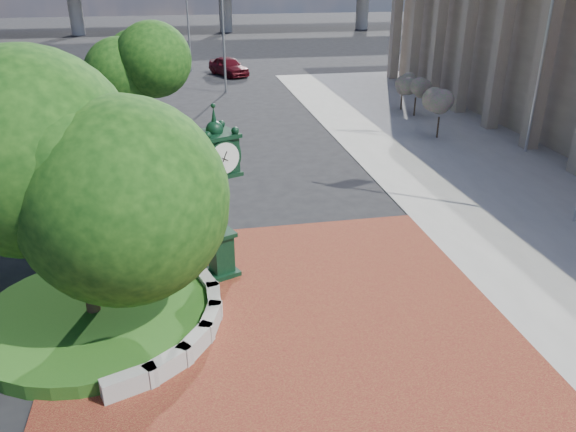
{
  "coord_description": "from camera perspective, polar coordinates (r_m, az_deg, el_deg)",
  "views": [
    {
      "loc": [
        -2.31,
        -13.43,
        8.88
      ],
      "look_at": [
        0.6,
        1.5,
        2.01
      ],
      "focal_mm": 35.0,
      "sensor_mm": 36.0,
      "label": 1
    }
  ],
  "objects": [
    {
      "name": "shrub_mid",
      "position": [
        36.74,
        12.89,
        12.26
      ],
      "size": [
        1.2,
        1.2,
        2.2
      ],
      "color": "#38281C",
      "rests_on": "ground"
    },
    {
      "name": "planter_wall",
      "position": [
        15.96,
        -10.82,
        -8.85
      ],
      "size": [
        2.96,
        6.77,
        0.54
      ],
      "color": "#9E9B93",
      "rests_on": "ground"
    },
    {
      "name": "ground",
      "position": [
        16.26,
        -1.08,
        -8.8
      ],
      "size": [
        200.0,
        200.0,
        0.0
      ],
      "primitive_type": "plane",
      "color": "black",
      "rests_on": "ground"
    },
    {
      "name": "grass_bed",
      "position": [
        16.21,
        -19.02,
        -9.58
      ],
      "size": [
        6.1,
        6.1,
        0.4
      ],
      "primitive_type": "cylinder",
      "color": "#174714",
      "rests_on": "ground"
    },
    {
      "name": "plaza",
      "position": [
        15.44,
        -0.42,
        -10.73
      ],
      "size": [
        12.0,
        12.0,
        0.04
      ],
      "primitive_type": "cube",
      "color": "maroon",
      "rests_on": "ground"
    },
    {
      "name": "parked_car",
      "position": [
        50.24,
        -6.06,
        14.89
      ],
      "size": [
        3.57,
        4.99,
        1.58
      ],
      "primitive_type": "imported",
      "rotation": [
        0.0,
        0.0,
        0.41
      ],
      "color": "#4B0A13",
      "rests_on": "ground"
    },
    {
      "name": "shrub_near",
      "position": [
        32.16,
        15.17,
        10.36
      ],
      "size": [
        1.2,
        1.2,
        2.2
      ],
      "color": "#38281C",
      "rests_on": "ground"
    },
    {
      "name": "street_lamp_near",
      "position": [
        42.85,
        -6.38,
        19.72
      ],
      "size": [
        2.07,
        0.85,
        9.5
      ],
      "color": "slate",
      "rests_on": "ground"
    },
    {
      "name": "tree_planter",
      "position": [
        14.63,
        -20.87,
        2.01
      ],
      "size": [
        5.2,
        5.2,
        6.33
      ],
      "color": "#38281C",
      "rests_on": "ground"
    },
    {
      "name": "sidewalk",
      "position": [
        31.02,
        25.9,
        5.22
      ],
      "size": [
        20.0,
        50.0,
        0.04
      ],
      "primitive_type": "cube",
      "color": "#9E9B93",
      "rests_on": "ground"
    },
    {
      "name": "shrub_far",
      "position": [
        38.23,
        11.57,
        12.83
      ],
      "size": [
        1.2,
        1.2,
        2.2
      ],
      "color": "#38281C",
      "rests_on": "ground"
    },
    {
      "name": "post_clock",
      "position": [
        16.48,
        -7.16,
        2.87
      ],
      "size": [
        1.37,
        1.37,
        5.3
      ],
      "color": "black",
      "rests_on": "ground"
    },
    {
      "name": "street_lamp_far",
      "position": [
        52.34,
        -9.97,
        20.09
      ],
      "size": [
        2.04,
        0.5,
        9.13
      ],
      "color": "slate",
      "rests_on": "ground"
    },
    {
      "name": "tree_street",
      "position": [
        31.98,
        -14.27,
        13.41
      ],
      "size": [
        4.4,
        4.4,
        5.45
      ],
      "color": "#38281C",
      "rests_on": "ground"
    },
    {
      "name": "flagpole_b",
      "position": [
        30.44,
        24.78,
        16.44
      ],
      "size": [
        1.75,
        0.43,
        11.36
      ],
      "color": "silver",
      "rests_on": "ground"
    }
  ]
}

